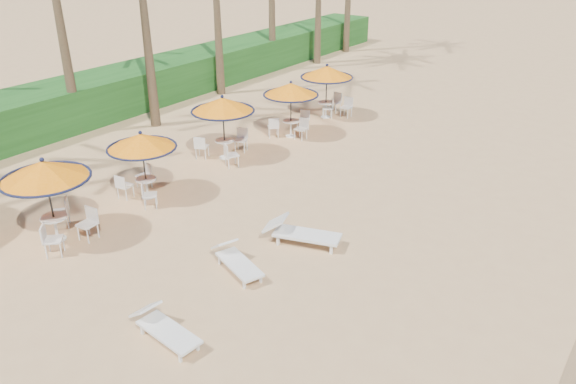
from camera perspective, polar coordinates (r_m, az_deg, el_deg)
name	(u,v)px	position (r m, az deg, el deg)	size (l,w,h in m)	color
ground	(184,306)	(13.63, -10.50, -11.28)	(160.00, 160.00, 0.00)	tan
scrub_hedge	(148,82)	(29.26, -13.99, 10.75)	(3.00, 40.00, 1.80)	#194716
station_0	(48,181)	(16.40, -23.19, 1.07)	(2.40, 2.40, 2.51)	black
station_1	(141,149)	(18.22, -14.71, 4.21)	(2.20, 2.20, 2.29)	black
station_2	(223,112)	(20.92, -6.62, 8.03)	(2.36, 2.38, 2.46)	black
station_3	(291,96)	(23.09, 0.32, 9.73)	(2.27, 2.32, 2.37)	black
station_4	(328,78)	(25.61, 4.13, 11.45)	(2.36, 2.38, 2.47)	black
lounger_near	(163,326)	(12.62, -12.59, -13.19)	(1.89, 0.76, 0.66)	silver
lounger_mid	(236,259)	(14.54, -5.34, -6.81)	(1.94, 1.20, 0.66)	silver
lounger_far	(299,232)	(15.58, 1.16, -4.08)	(2.26, 1.30, 0.77)	silver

